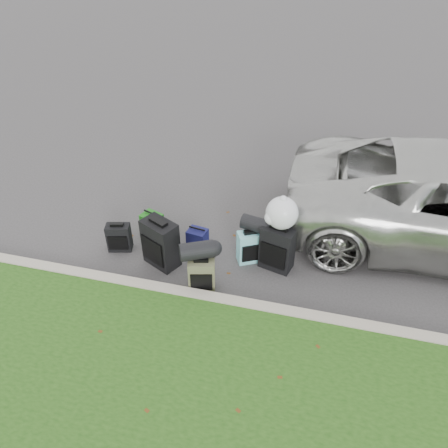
% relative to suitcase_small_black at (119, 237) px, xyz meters
% --- Properties ---
extents(ground, '(120.00, 120.00, 0.00)m').
position_rel_suitcase_small_black_xyz_m(ground, '(1.79, 0.18, -0.24)').
color(ground, '#383535').
rests_on(ground, ground).
extents(curb, '(120.00, 0.18, 0.15)m').
position_rel_suitcase_small_black_xyz_m(curb, '(1.79, -0.82, -0.17)').
color(curb, '#9E937F').
rests_on(curb, ground).
extents(suitcase_small_black, '(0.42, 0.30, 0.48)m').
position_rel_suitcase_small_black_xyz_m(suitcase_small_black, '(0.00, 0.00, 0.00)').
color(suitcase_small_black, black).
rests_on(suitcase_small_black, ground).
extents(suitcase_large_black_left, '(0.64, 0.54, 0.79)m').
position_rel_suitcase_small_black_xyz_m(suitcase_large_black_left, '(0.80, -0.16, 0.16)').
color(suitcase_large_black_left, black).
rests_on(suitcase_large_black_left, ground).
extents(suitcase_olive, '(0.44, 0.33, 0.53)m').
position_rel_suitcase_small_black_xyz_m(suitcase_olive, '(1.58, -0.55, 0.03)').
color(suitcase_olive, '#46482E').
rests_on(suitcase_olive, ground).
extents(suitcase_teal, '(0.44, 0.38, 0.55)m').
position_rel_suitcase_small_black_xyz_m(suitcase_teal, '(2.15, 0.25, 0.03)').
color(suitcase_teal, '#5DA8B0').
rests_on(suitcase_teal, ground).
extents(suitcase_large_black_right, '(0.56, 0.42, 0.75)m').
position_rel_suitcase_small_black_xyz_m(suitcase_large_black_right, '(2.59, 0.20, 0.14)').
color(suitcase_large_black_right, black).
rests_on(suitcase_large_black_right, ground).
extents(tote_green, '(0.41, 0.36, 0.38)m').
position_rel_suitcase_small_black_xyz_m(tote_green, '(0.36, 0.55, -0.05)').
color(tote_green, '#1D7219').
rests_on(tote_green, ground).
extents(tote_navy, '(0.35, 0.29, 0.33)m').
position_rel_suitcase_small_black_xyz_m(tote_navy, '(1.23, 0.38, -0.07)').
color(tote_navy, '#16174E').
rests_on(tote_navy, ground).
extents(duffel_left, '(0.56, 0.46, 0.26)m').
position_rel_suitcase_small_black_xyz_m(duffel_left, '(1.51, -0.49, 0.42)').
color(duffel_left, black).
rests_on(duffel_left, suitcase_olive).
extents(duffel_right, '(0.47, 0.33, 0.24)m').
position_rel_suitcase_small_black_xyz_m(duffel_right, '(2.20, 0.34, 0.43)').
color(duffel_right, black).
rests_on(duffel_right, suitcase_teal).
extents(trash_bag, '(0.49, 0.49, 0.49)m').
position_rel_suitcase_small_black_xyz_m(trash_bag, '(2.60, 0.27, 0.76)').
color(trash_bag, white).
rests_on(trash_bag, suitcase_large_black_right).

